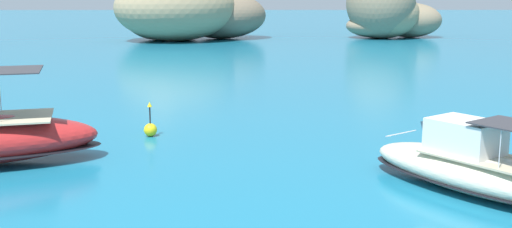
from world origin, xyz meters
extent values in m
ellipsoid|color=#756651|center=(-2.71, 73.28, 2.97)|extent=(14.25, 13.19, 5.94)
ellipsoid|color=#9E8966|center=(-8.18, 69.45, 4.07)|extent=(18.95, 17.56, 8.14)
ellipsoid|color=#756651|center=(-7.68, 73.02, 3.56)|extent=(10.12, 9.26, 7.12)
ellipsoid|color=#9E8966|center=(-10.80, 71.04, 3.31)|extent=(9.61, 7.98, 6.61)
ellipsoid|color=#84755B|center=(22.22, 75.07, 2.27)|extent=(8.84, 7.24, 4.55)
ellipsoid|color=#84755B|center=(17.83, 73.21, 4.61)|extent=(10.49, 11.07, 9.21)
ellipsoid|color=#9E8966|center=(18.58, 73.53, 3.20)|extent=(12.14, 12.01, 6.39)
ellipsoid|color=#84755B|center=(17.96, 74.12, 1.60)|extent=(10.39, 9.69, 3.19)
cylinder|color=silver|center=(-8.25, 14.15, 2.49)|extent=(0.03, 0.03, 1.68)
ellipsoid|color=beige|center=(7.80, 9.63, 0.62)|extent=(6.12, 7.17, 1.24)
ellipsoid|color=black|center=(7.80, 9.63, 0.34)|extent=(6.24, 7.32, 0.15)
cube|color=#C6B793|center=(8.13, 9.19, 1.15)|extent=(3.89, 4.34, 0.06)
cube|color=silver|center=(7.58, 9.92, 1.69)|extent=(2.45, 2.56, 1.02)
cube|color=#2D4756|center=(6.96, 10.76, 1.79)|extent=(1.29, 1.04, 0.55)
cylinder|color=silver|center=(6.10, 11.91, 1.33)|extent=(1.25, 0.94, 0.04)
cylinder|color=silver|center=(7.95, 8.14, 1.73)|extent=(0.03, 0.03, 1.17)
sphere|color=yellow|center=(-3.26, 17.25, 0.28)|extent=(0.56, 0.56, 0.56)
cylinder|color=black|center=(-3.26, 17.25, 0.78)|extent=(0.06, 0.06, 1.00)
cone|color=yellow|center=(-3.26, 17.25, 1.38)|extent=(0.20, 0.20, 0.20)
camera|label=1|loc=(0.98, -8.72, 6.06)|focal=43.96mm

